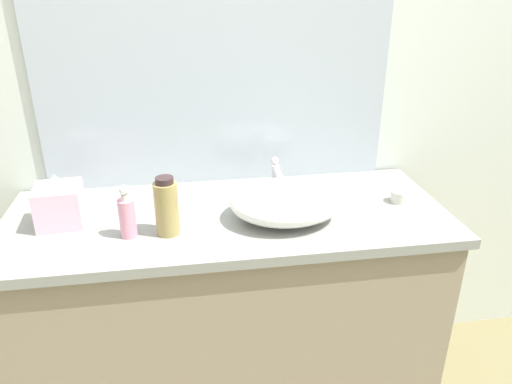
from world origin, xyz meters
name	(u,v)px	position (x,y,z in m)	size (l,w,h in m)	color
bathroom_wall_rear	(235,55)	(0.00, 0.73, 1.30)	(6.00, 0.06, 2.60)	silver
vanity_counter	(231,316)	(-0.07, 0.40, 0.42)	(1.45, 0.58, 0.84)	gray
sink_basin	(286,201)	(0.11, 0.34, 0.90)	(0.36, 0.29, 0.12)	white
faucet	(276,176)	(0.11, 0.51, 0.92)	(0.03, 0.12, 0.14)	silver
soap_dispenser	(127,215)	(-0.38, 0.30, 0.91)	(0.05, 0.05, 0.17)	pink
lotion_bottle	(167,207)	(-0.26, 0.30, 0.93)	(0.07, 0.07, 0.18)	#A38D4F
tissue_box	(59,203)	(-0.59, 0.41, 0.91)	(0.14, 0.14, 0.17)	silver
candle_jar	(399,196)	(0.52, 0.40, 0.86)	(0.06, 0.06, 0.04)	silver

